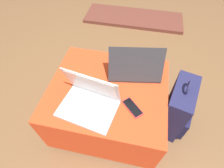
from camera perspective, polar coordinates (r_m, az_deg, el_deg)
ground_plane at (r=1.60m, az=-1.05°, el=-11.21°), size 14.00×14.00×0.00m
ottoman at (r=1.40m, az=-1.18°, el=-6.85°), size 0.82×0.72×0.46m
laptop_near at (r=1.10m, az=-7.38°, el=-5.40°), size 0.39×0.31×0.26m
laptop_far at (r=1.28m, az=7.38°, el=5.21°), size 0.41×0.31×0.24m
cell_phone at (r=1.12m, az=6.68°, el=-7.63°), size 0.15×0.15×0.01m
backpack at (r=1.48m, az=20.58°, el=-7.71°), size 0.27×0.37×0.55m
fireplace_hearth at (r=2.77m, az=7.07°, el=20.67°), size 1.40×0.50×0.04m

